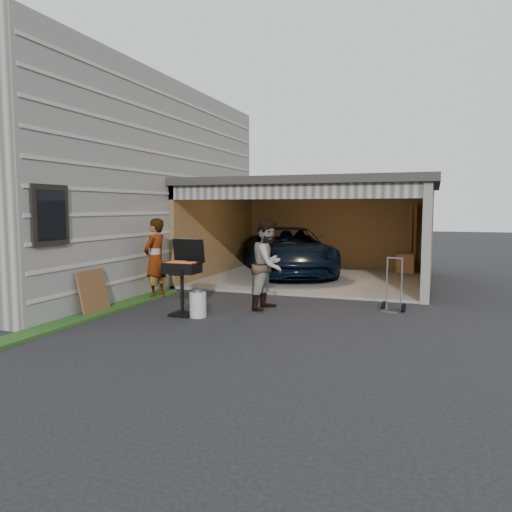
# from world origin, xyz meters

# --- Properties ---
(ground) EXTENTS (80.00, 80.00, 0.00)m
(ground) POSITION_xyz_m (0.00, 0.00, 0.00)
(ground) COLOR black
(ground) RESTS_ON ground
(house) EXTENTS (7.00, 11.00, 5.50)m
(house) POSITION_xyz_m (-6.00, 4.00, 2.75)
(house) COLOR #474744
(house) RESTS_ON ground
(groundcover_strip) EXTENTS (0.50, 8.00, 0.06)m
(groundcover_strip) POSITION_xyz_m (-2.25, -1.00, 0.03)
(groundcover_strip) COLOR #193814
(groundcover_strip) RESTS_ON ground
(garage) EXTENTS (6.80, 6.30, 2.90)m
(garage) POSITION_xyz_m (0.76, 6.79, 1.87)
(garage) COLOR #605E59
(garage) RESTS_ON ground
(minivan) EXTENTS (4.37, 5.79, 1.46)m
(minivan) POSITION_xyz_m (-0.23, 6.90, 0.73)
(minivan) COLOR black
(minivan) RESTS_ON ground
(woman) EXTENTS (0.50, 0.72, 1.89)m
(woman) POSITION_xyz_m (-2.10, 2.13, 0.94)
(woman) COLOR silver
(woman) RESTS_ON ground
(man) EXTENTS (0.83, 1.00, 1.88)m
(man) POSITION_xyz_m (0.80, 1.86, 0.94)
(man) COLOR #49301C
(man) RESTS_ON ground
(bbq_grill) EXTENTS (0.68, 0.59, 1.51)m
(bbq_grill) POSITION_xyz_m (-0.60, 0.69, 0.90)
(bbq_grill) COLOR black
(bbq_grill) RESTS_ON ground
(propane_tank) EXTENTS (0.39, 0.39, 0.49)m
(propane_tank) POSITION_xyz_m (-0.24, 0.62, 0.25)
(propane_tank) COLOR #B2B2AD
(propane_tank) RESTS_ON ground
(plywood_panel) EXTENTS (0.22, 0.81, 0.89)m
(plywood_panel) POSITION_xyz_m (-2.34, 0.17, 0.45)
(plywood_panel) COLOR #52351C
(plywood_panel) RESTS_ON ground
(hand_truck) EXTENTS (0.50, 0.44, 1.13)m
(hand_truck) POSITION_xyz_m (3.30, 2.46, 0.22)
(hand_truck) COLOR slate
(hand_truck) RESTS_ON ground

